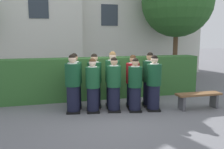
# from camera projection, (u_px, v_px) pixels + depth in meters

# --- Properties ---
(ground_plane) EXTENTS (60.00, 60.00, 0.00)m
(ground_plane) POSITION_uv_depth(u_px,v_px,m) (114.00, 111.00, 7.04)
(ground_plane) COLOR slate
(student_front_row_0) EXTENTS (0.46, 0.56, 1.68)m
(student_front_row_0) POSITION_uv_depth(u_px,v_px,m) (73.00, 85.00, 6.82)
(student_front_row_0) COLOR black
(student_front_row_0) RESTS_ON ground
(student_front_row_1) EXTENTS (0.41, 0.49, 1.56)m
(student_front_row_1) POSITION_uv_depth(u_px,v_px,m) (93.00, 87.00, 6.86)
(student_front_row_1) COLOR black
(student_front_row_1) RESTS_ON ground
(student_front_row_2) EXTENTS (0.45, 0.52, 1.59)m
(student_front_row_2) POSITION_uv_depth(u_px,v_px,m) (114.00, 86.00, 6.94)
(student_front_row_2) COLOR black
(student_front_row_2) RESTS_ON ground
(student_front_row_3) EXTENTS (0.43, 0.53, 1.56)m
(student_front_row_3) POSITION_uv_depth(u_px,v_px,m) (135.00, 86.00, 6.94)
(student_front_row_3) COLOR black
(student_front_row_3) RESTS_ON ground
(student_front_row_4) EXTENTS (0.48, 0.56, 1.64)m
(student_front_row_4) POSITION_uv_depth(u_px,v_px,m) (154.00, 84.00, 7.03)
(student_front_row_4) COLOR black
(student_front_row_4) RESTS_ON ground
(student_rear_row_0) EXTENTS (0.45, 0.53, 1.67)m
(student_rear_row_0) POSITION_uv_depth(u_px,v_px,m) (75.00, 82.00, 7.26)
(student_rear_row_0) COLOR black
(student_rear_row_0) RESTS_ON ground
(student_rear_row_1) EXTENTS (0.47, 0.54, 1.66)m
(student_rear_row_1) POSITION_uv_depth(u_px,v_px,m) (94.00, 82.00, 7.33)
(student_rear_row_1) COLOR black
(student_rear_row_1) RESTS_ON ground
(student_rear_row_2) EXTENTS (0.46, 0.54, 1.72)m
(student_rear_row_2) POSITION_uv_depth(u_px,v_px,m) (113.00, 81.00, 7.35)
(student_rear_row_2) COLOR black
(student_rear_row_2) RESTS_ON ground
(student_in_red_blazer) EXTENTS (0.47, 0.53, 1.61)m
(student_in_red_blazer) POSITION_uv_depth(u_px,v_px,m) (133.00, 82.00, 7.43)
(student_in_red_blazer) COLOR black
(student_in_red_blazer) RESTS_ON ground
(student_rear_row_4) EXTENTS (0.48, 0.55, 1.69)m
(student_rear_row_4) POSITION_uv_depth(u_px,v_px,m) (149.00, 80.00, 7.48)
(student_rear_row_4) COLOR black
(student_rear_row_4) RESTS_ON ground
(hedge) EXTENTS (7.23, 0.70, 1.44)m
(hedge) POSITION_uv_depth(u_px,v_px,m) (102.00, 78.00, 8.49)
(hedge) COLOR #33662D
(hedge) RESTS_ON ground
(school_building_main) EXTENTS (8.21, 4.05, 7.60)m
(school_building_main) POSITION_uv_depth(u_px,v_px,m) (129.00, 8.00, 14.85)
(school_building_main) COLOR silver
(school_building_main) RESTS_ON ground
(oak_tree_right) EXTENTS (3.57, 3.57, 5.69)m
(oak_tree_right) POSITION_uv_depth(u_px,v_px,m) (177.00, 1.00, 11.92)
(oak_tree_right) COLOR brown
(oak_tree_right) RESTS_ON ground
(wooden_bench) EXTENTS (1.41, 0.40, 0.48)m
(wooden_bench) POSITION_uv_depth(u_px,v_px,m) (198.00, 97.00, 7.23)
(wooden_bench) COLOR brown
(wooden_bench) RESTS_ON ground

